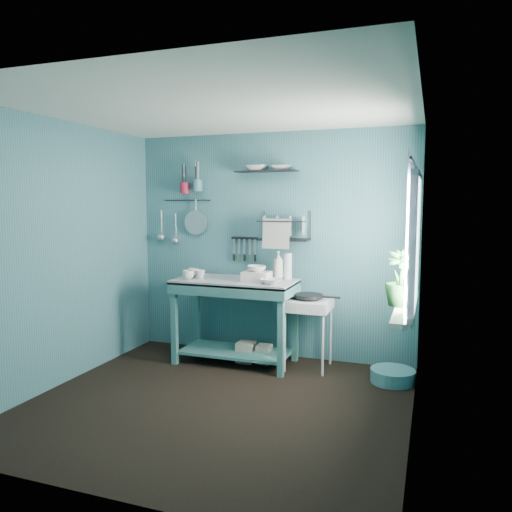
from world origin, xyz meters
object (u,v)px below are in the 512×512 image
(soap_bottle, at_px, (278,265))
(dish_rack, at_px, (284,226))
(mug_left, at_px, (188,275))
(frying_pan, at_px, (309,296))
(floor_basin, at_px, (393,376))
(colander, at_px, (196,223))
(potted_plant, at_px, (400,278))
(storage_tin_large, at_px, (246,352))
(mug_right, at_px, (193,273))
(hotplate_stand, at_px, (308,334))
(utensil_cup_teal, at_px, (198,185))
(utensil_cup_magenta, at_px, (185,188))
(wash_tub, at_px, (257,276))
(water_bottle, at_px, (288,266))
(storage_tin_small, at_px, (264,354))
(work_counter, at_px, (235,321))
(mug_mid, at_px, (201,274))

(soap_bottle, relative_size, dish_rack, 0.54)
(mug_left, xyz_separation_m, frying_pan, (1.26, 0.25, -0.19))
(mug_left, height_order, frying_pan, mug_left)
(mug_left, relative_size, floor_basin, 0.29)
(colander, xyz_separation_m, potted_plant, (2.37, -0.79, -0.43))
(colander, distance_m, floor_basin, 2.75)
(potted_plant, relative_size, storage_tin_large, 2.21)
(colander, bearing_deg, floor_basin, -10.41)
(mug_right, height_order, hotplate_stand, mug_right)
(potted_plant, bearing_deg, dish_rack, 150.86)
(mug_right, bearing_deg, soap_bottle, 12.26)
(mug_right, height_order, utensil_cup_teal, utensil_cup_teal)
(mug_left, relative_size, utensil_cup_teal, 0.95)
(utensil_cup_magenta, distance_m, potted_plant, 2.73)
(wash_tub, bearing_deg, dish_rack, 55.56)
(water_bottle, relative_size, hotplate_stand, 0.38)
(storage_tin_small, bearing_deg, colander, 163.32)
(storage_tin_large, bearing_deg, dish_rack, 33.03)
(floor_basin, bearing_deg, storage_tin_large, 175.93)
(work_counter, bearing_deg, utensil_cup_magenta, 154.46)
(floor_basin, bearing_deg, soap_bottle, 168.12)
(wash_tub, distance_m, utensil_cup_teal, 1.33)
(storage_tin_large, bearing_deg, floor_basin, -4.07)
(frying_pan, distance_m, dish_rack, 0.81)
(work_counter, distance_m, storage_tin_small, 0.47)
(storage_tin_small, bearing_deg, potted_plant, -19.49)
(soap_bottle, distance_m, hotplate_stand, 0.79)
(utensil_cup_magenta, xyz_separation_m, storage_tin_small, (1.06, -0.25, -1.80))
(dish_rack, relative_size, storage_tin_large, 2.50)
(water_bottle, distance_m, storage_tin_large, 1.05)
(wash_tub, relative_size, dish_rack, 0.51)
(mug_left, relative_size, frying_pan, 0.41)
(work_counter, distance_m, storage_tin_large, 0.36)
(wash_tub, bearing_deg, storage_tin_small, 63.43)
(work_counter, bearing_deg, floor_basin, -4.08)
(mug_left, relative_size, wash_tub, 0.44)
(mug_right, xyz_separation_m, potted_plant, (2.22, -0.42, 0.11))
(wash_tub, relative_size, frying_pan, 0.93)
(colander, xyz_separation_m, storage_tin_small, (0.94, -0.28, -1.40))
(mug_left, distance_m, mug_mid, 0.14)
(mug_left, height_order, potted_plant, potted_plant)
(mug_mid, bearing_deg, utensil_cup_teal, 119.01)
(mug_right, height_order, storage_tin_small, mug_right)
(wash_tub, distance_m, water_bottle, 0.37)
(hotplate_stand, bearing_deg, mug_mid, -163.46)
(storage_tin_small, bearing_deg, water_bottle, 32.47)
(mug_right, height_order, storage_tin_large, mug_right)
(work_counter, relative_size, storage_tin_large, 5.85)
(frying_pan, distance_m, floor_basin, 1.13)
(work_counter, height_order, water_bottle, water_bottle)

